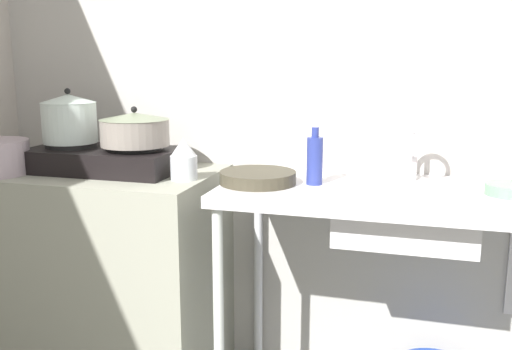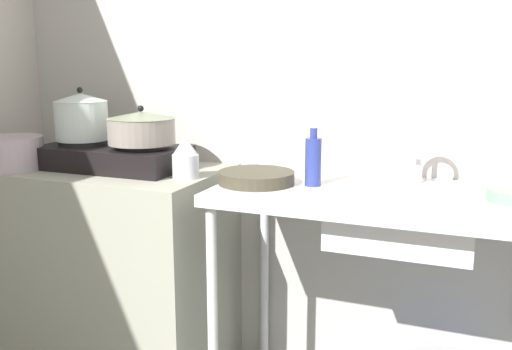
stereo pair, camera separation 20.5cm
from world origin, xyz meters
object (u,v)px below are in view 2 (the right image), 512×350
at_px(sink_basin, 403,220).
at_px(frying_pan, 256,177).
at_px(faucet, 418,141).
at_px(stove, 113,156).
at_px(bottle_by_sink, 313,161).
at_px(pot_on_left_burner, 81,117).
at_px(percolator, 185,158).
at_px(pot_on_right_burner, 141,128).
at_px(pot_beside_stove, 10,153).

bearing_deg(sink_basin, frying_pan, -179.33).
relative_size(faucet, frying_pan, 0.89).
xyz_separation_m(stove, bottle_by_sink, (0.84, -0.00, 0.04)).
bearing_deg(frying_pan, bottle_by_sink, 12.62).
xyz_separation_m(pot_on_left_burner, bottle_by_sink, (0.98, -0.00, -0.12)).
bearing_deg(sink_basin, percolator, -178.87).
bearing_deg(percolator, stove, 171.17).
bearing_deg(frying_pan, sink_basin, 0.67).
height_order(pot_on_right_burner, pot_beside_stove, pot_on_right_burner).
bearing_deg(pot_on_left_burner, frying_pan, -3.43).
distance_m(pot_on_right_burner, faucet, 1.04).
bearing_deg(pot_beside_stove, stove, 24.10).
relative_size(pot_on_left_burner, frying_pan, 0.79).
height_order(stove, pot_beside_stove, pot_beside_stove).
height_order(pot_on_left_burner, faucet, pot_on_left_burner).
xyz_separation_m(faucet, bottle_by_sink, (-0.34, -0.12, -0.07)).
height_order(stove, pot_on_right_burner, pot_on_right_burner).
xyz_separation_m(stove, faucet, (1.17, 0.12, 0.11)).
xyz_separation_m(pot_on_right_burner, faucet, (1.03, 0.12, -0.01)).
bearing_deg(sink_basin, faucet, 83.12).
bearing_deg(bottle_by_sink, frying_pan, -167.38).
distance_m(pot_beside_stove, bottle_by_sink, 1.22).
bearing_deg(faucet, pot_on_right_burner, -173.63).
height_order(pot_on_left_burner, bottle_by_sink, pot_on_left_burner).
relative_size(percolator, bottle_by_sink, 0.76).
distance_m(percolator, sink_basin, 0.81).
relative_size(percolator, faucet, 0.64).
xyz_separation_m(pot_on_left_burner, sink_basin, (1.30, -0.04, -0.28)).
relative_size(stove, pot_on_right_burner, 2.23).
bearing_deg(percolator, pot_on_right_burner, 165.73).
distance_m(pot_on_right_burner, percolator, 0.25).
relative_size(pot_on_right_burner, pot_beside_stove, 1.04).
distance_m(percolator, bottle_by_sink, 0.48).
relative_size(stove, bottle_by_sink, 2.94).
relative_size(stove, sink_basin, 1.32).
xyz_separation_m(pot_beside_stove, faucet, (1.54, 0.28, 0.09)).
height_order(percolator, bottle_by_sink, bottle_by_sink).
bearing_deg(pot_on_left_burner, bottle_by_sink, -0.21).
bearing_deg(stove, pot_on_left_burner, 180.00).
bearing_deg(pot_on_left_burner, pot_beside_stove, -143.91).
xyz_separation_m(stove, frying_pan, (0.64, -0.05, -0.03)).
bearing_deg(sink_basin, pot_beside_stove, -175.35).
height_order(pot_on_right_burner, percolator, pot_on_right_burner).
height_order(pot_on_left_burner, frying_pan, pot_on_left_burner).
height_order(pot_beside_stove, percolator, percolator).
bearing_deg(bottle_by_sink, stove, 179.76).
distance_m(sink_basin, faucet, 0.29).
height_order(sink_basin, faucet, faucet).
bearing_deg(faucet, percolator, -168.00).
distance_m(percolator, frying_pan, 0.28).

